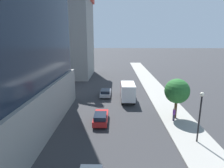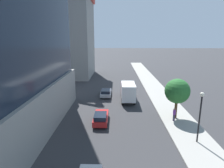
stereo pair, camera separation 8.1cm
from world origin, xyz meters
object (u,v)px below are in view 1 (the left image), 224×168
street_lamp (200,110)px  street_tree (177,91)px  pedestrian_purple_shirt (174,114)px  car_silver (106,92)px  box_truck (128,91)px  construction_building (63,29)px  car_red (101,118)px

street_lamp → street_tree: street_tree is taller
street_lamp → pedestrian_purple_shirt: 5.88m
car_silver → box_truck: bearing=-33.6°
construction_building → pedestrian_purple_shirt: size_ratio=18.14×
street_lamp → pedestrian_purple_shirt: size_ratio=3.08×
car_silver → pedestrian_purple_shirt: (9.54, -11.09, 0.35)m
car_silver → street_lamp: bearing=-57.2°
street_tree → car_red: (-10.03, -1.60, -3.14)m
construction_building → street_lamp: construction_building is taller
car_silver → construction_building: bearing=122.8°
street_tree → car_red: size_ratio=1.22×
box_truck → pedestrian_purple_shirt: (5.56, -8.45, -0.78)m
box_truck → pedestrian_purple_shirt: box_truck is taller
street_lamp → car_silver: bearing=122.8°
street_lamp → car_silver: size_ratio=1.15×
car_red → car_silver: bearing=90.0°
street_tree → box_truck: size_ratio=0.82×
box_truck → street_lamp: bearing=-64.4°
car_red → pedestrian_purple_shirt: 9.57m
street_lamp → box_truck: size_ratio=0.82×
car_red → box_truck: (3.98, 9.05, 1.07)m
car_silver → car_red: car_red is taller
pedestrian_purple_shirt → car_red: bearing=-176.4°
street_tree → box_truck: bearing=129.1°
car_silver → car_red: 11.69m
street_tree → pedestrian_purple_shirt: 3.06m
box_truck → pedestrian_purple_shirt: size_ratio=3.77×
construction_building → box_truck: size_ratio=4.81×
construction_building → car_red: size_ratio=7.19×
street_tree → car_silver: 14.58m
construction_building → street_tree: (22.52, -29.51, -9.18)m
street_lamp → car_silver: (-10.48, 16.24, -3.02)m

